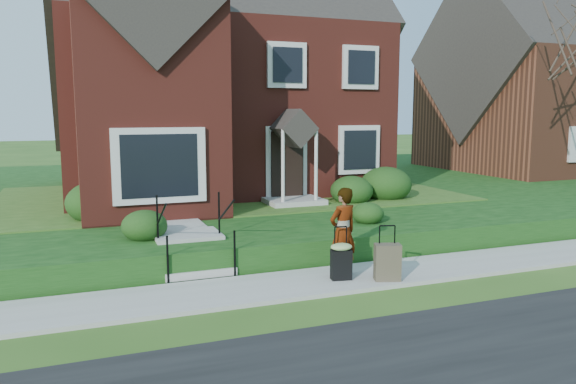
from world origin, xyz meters
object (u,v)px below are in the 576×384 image
front_steps (192,247)px  suitcase_olive (387,262)px  woman (343,231)px  suitcase_black (341,259)px

front_steps → suitcase_olive: size_ratio=1.91×
woman → suitcase_black: bearing=43.4°
front_steps → woman: 3.19m
front_steps → woman: size_ratio=1.16×
woman → suitcase_olive: size_ratio=1.64×
front_steps → woman: woman is taller
front_steps → woman: (2.65, -1.70, 0.47)m
front_steps → suitcase_black: bearing=-38.6°
front_steps → suitcase_olive: bearing=-35.5°
front_steps → suitcase_black: (2.48, -1.98, 0.00)m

